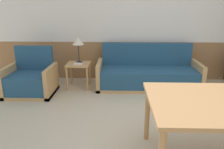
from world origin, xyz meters
TOP-DOWN VIEW (x-y plane):
  - ground_plane at (0.00, 0.00)m, footprint 16.00×16.00m
  - wall_back at (0.00, 2.63)m, footprint 7.20×0.06m
  - couch at (-0.09, 2.07)m, footprint 2.09×0.81m
  - armchair at (-2.39, 1.62)m, footprint 0.89×0.73m
  - side_table at (-1.53, 2.00)m, footprint 0.47×0.47m
  - table_lamp at (-1.53, 2.09)m, footprint 0.24×0.24m
  - book_stack at (-1.52, 1.93)m, footprint 0.18×0.13m

SIDE VIEW (x-z plane):
  - ground_plane at x=0.00m, z-range 0.00..0.00m
  - couch at x=-0.09m, z-range -0.18..0.69m
  - armchair at x=-2.39m, z-range -0.18..0.71m
  - side_table at x=-1.53m, z-range 0.16..0.67m
  - book_stack at x=-1.52m, z-range 0.51..0.53m
  - table_lamp at x=-1.53m, z-range 0.68..1.21m
  - wall_back at x=0.00m, z-range 0.00..2.70m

